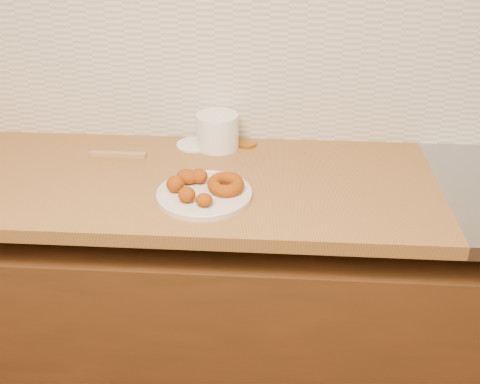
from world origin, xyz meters
TOP-DOWN VIEW (x-y plane):
  - base_cabinet at (0.00, 1.69)m, footprint 3.60×0.60m
  - butcher_block at (-0.65, 1.69)m, footprint 2.30×0.62m
  - backsplash at (0.00, 1.99)m, footprint 3.60×0.02m
  - donut_plate at (-0.16, 1.58)m, footprint 0.26×0.26m
  - ring_donut at (-0.10, 1.59)m, footprint 0.14×0.14m
  - fried_dough_chunks at (-0.20, 1.58)m, footprint 0.15×0.19m
  - plastic_tub at (-0.16, 1.90)m, footprint 0.14×0.14m
  - tub_lid at (-0.24, 1.91)m, footprint 0.13×0.13m
  - brass_jar_lid at (-0.07, 1.92)m, footprint 0.07×0.07m
  - wooden_utensil at (-0.46, 1.81)m, footprint 0.18×0.02m

SIDE VIEW (x-z plane):
  - base_cabinet at x=0.00m, z-range 0.00..0.77m
  - butcher_block at x=-0.65m, z-range 0.86..0.90m
  - tub_lid at x=-0.24m, z-range 0.90..0.91m
  - brass_jar_lid at x=-0.07m, z-range 0.90..0.91m
  - wooden_utensil at x=-0.46m, z-range 0.90..0.91m
  - donut_plate at x=-0.16m, z-range 0.90..0.92m
  - ring_donut at x=-0.10m, z-range 0.91..0.96m
  - fried_dough_chunks at x=-0.20m, z-range 0.91..0.96m
  - plastic_tub at x=-0.16m, z-range 0.90..1.01m
  - backsplash at x=0.00m, z-range 0.90..1.50m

